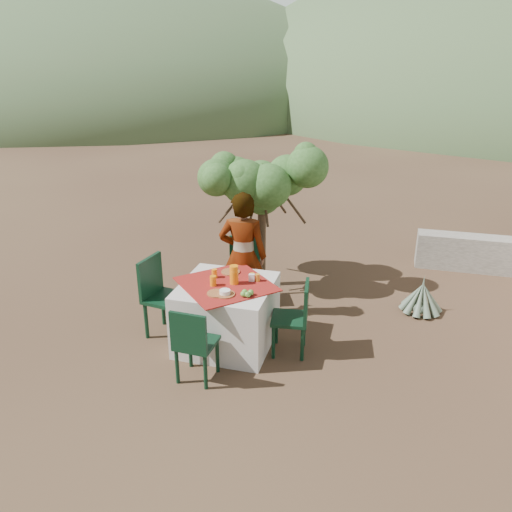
# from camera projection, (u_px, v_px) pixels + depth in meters

# --- Properties ---
(ground) EXTENTS (160.00, 160.00, 0.00)m
(ground) POSITION_uv_depth(u_px,v_px,m) (208.00, 356.00, 5.60)
(ground) COLOR #3A251A
(ground) RESTS_ON ground
(table) EXTENTS (1.30, 1.30, 0.76)m
(table) POSITION_uv_depth(u_px,v_px,m) (227.00, 314.00, 5.72)
(table) COLOR silver
(table) RESTS_ON ground
(chair_far) EXTENTS (0.54, 0.54, 0.90)m
(chair_far) POSITION_uv_depth(u_px,v_px,m) (246.00, 266.00, 6.73)
(chair_far) COLOR black
(chair_far) RESTS_ON ground
(chair_near) EXTENTS (0.41, 0.41, 0.84)m
(chair_near) POSITION_uv_depth(u_px,v_px,m) (193.00, 342.00, 4.99)
(chair_near) COLOR black
(chair_near) RESTS_ON ground
(chair_left) EXTENTS (0.50, 0.50, 0.96)m
(chair_left) POSITION_uv_depth(u_px,v_px,m) (160.00, 293.00, 5.88)
(chair_left) COLOR black
(chair_left) RESTS_ON ground
(chair_right) EXTENTS (0.44, 0.44, 0.85)m
(chair_right) POSITION_uv_depth(u_px,v_px,m) (296.00, 315.00, 5.50)
(chair_right) COLOR black
(chair_right) RESTS_ON ground
(person) EXTENTS (0.65, 0.47, 1.64)m
(person) POSITION_uv_depth(u_px,v_px,m) (243.00, 256.00, 6.18)
(person) COLOR #8C6651
(person) RESTS_ON ground
(shrub_tree) EXTENTS (1.55, 1.52, 1.82)m
(shrub_tree) POSITION_uv_depth(u_px,v_px,m) (267.00, 189.00, 6.85)
(shrub_tree) COLOR #4F3D27
(shrub_tree) RESTS_ON ground
(agave) EXTENTS (0.55, 0.54, 0.58)m
(agave) POSITION_uv_depth(u_px,v_px,m) (422.00, 298.00, 6.50)
(agave) COLOR slate
(agave) RESTS_ON ground
(stone_wall) EXTENTS (2.60, 0.35, 0.55)m
(stone_wall) POSITION_uv_depth(u_px,v_px,m) (504.00, 256.00, 7.67)
(stone_wall) COLOR gray
(stone_wall) RESTS_ON ground
(hill_near_left) EXTENTS (40.00, 40.00, 16.00)m
(hill_near_left) POSITION_uv_depth(u_px,v_px,m) (120.00, 102.00, 36.86)
(hill_near_left) COLOR #3A5630
(hill_near_left) RESTS_ON ground
(hill_far_center) EXTENTS (60.00, 60.00, 24.00)m
(hill_far_center) POSITION_uv_depth(u_px,v_px,m) (342.00, 88.00, 53.17)
(hill_far_center) COLOR gray
(hill_far_center) RESTS_ON ground
(plate_far) EXTENTS (0.22, 0.22, 0.01)m
(plate_far) POSITION_uv_depth(u_px,v_px,m) (231.00, 272.00, 5.86)
(plate_far) COLOR brown
(plate_far) RESTS_ON table
(plate_near) EXTENTS (0.21, 0.21, 0.01)m
(plate_near) POSITION_uv_depth(u_px,v_px,m) (217.00, 293.00, 5.33)
(plate_near) COLOR brown
(plate_near) RESTS_ON table
(glass_far) EXTENTS (0.06, 0.06, 0.10)m
(glass_far) POSITION_uv_depth(u_px,v_px,m) (214.00, 273.00, 5.72)
(glass_far) COLOR orange
(glass_far) RESTS_ON table
(glass_near) EXTENTS (0.07, 0.07, 0.12)m
(glass_near) POSITION_uv_depth(u_px,v_px,m) (213.00, 281.00, 5.51)
(glass_near) COLOR orange
(glass_near) RESTS_ON table
(juice_pitcher) EXTENTS (0.10, 0.10, 0.21)m
(juice_pitcher) POSITION_uv_depth(u_px,v_px,m) (234.00, 275.00, 5.54)
(juice_pitcher) COLOR orange
(juice_pitcher) RESTS_ON table
(bowl_plate) EXTENTS (0.22, 0.22, 0.01)m
(bowl_plate) POSITION_uv_depth(u_px,v_px,m) (225.00, 294.00, 5.32)
(bowl_plate) COLOR brown
(bowl_plate) RESTS_ON table
(white_bowl) EXTENTS (0.12, 0.12, 0.04)m
(white_bowl) POSITION_uv_depth(u_px,v_px,m) (225.00, 292.00, 5.31)
(white_bowl) COLOR white
(white_bowl) RESTS_ON bowl_plate
(jar_left) EXTENTS (0.05, 0.05, 0.09)m
(jar_left) POSITION_uv_depth(u_px,v_px,m) (258.00, 278.00, 5.63)
(jar_left) COLOR orange
(jar_left) RESTS_ON table
(jar_right) EXTENTS (0.05, 0.05, 0.09)m
(jar_right) POSITION_uv_depth(u_px,v_px,m) (252.00, 277.00, 5.65)
(jar_right) COLOR orange
(jar_right) RESTS_ON table
(napkin_holder) EXTENTS (0.07, 0.05, 0.09)m
(napkin_holder) POSITION_uv_depth(u_px,v_px,m) (252.00, 278.00, 5.62)
(napkin_holder) COLOR white
(napkin_holder) RESTS_ON table
(fruit_cluster) EXTENTS (0.13, 0.12, 0.06)m
(fruit_cluster) POSITION_uv_depth(u_px,v_px,m) (247.00, 293.00, 5.28)
(fruit_cluster) COLOR #5D9536
(fruit_cluster) RESTS_ON table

